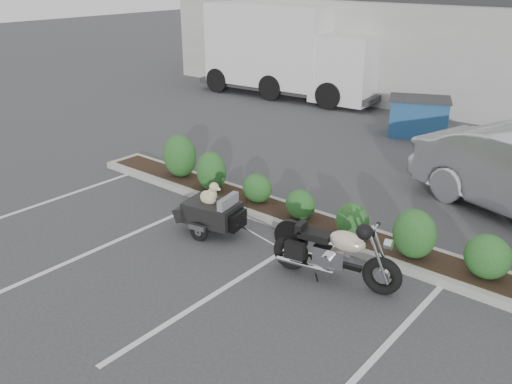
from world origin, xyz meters
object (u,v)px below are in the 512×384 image
Objects in this scene: dumpster at (418,117)px; delivery_truck at (292,53)px; motorcycle at (334,253)px; pet_trailer at (212,211)px.

delivery_truck reaches higher than dumpster.
pet_trailer is (-2.79, 0.02, -0.06)m from motorcycle.
dumpster reaches higher than pet_trailer.
delivery_truck is at bearing 118.38° from motorcycle.
dumpster is at bearing 77.53° from pet_trailer.
delivery_truck reaches higher than motorcycle.
motorcycle is 1.05× the size of dumpster.
motorcycle is at bearing -55.92° from delivery_truck.
motorcycle reaches higher than dumpster.
pet_trailer is at bearing -116.20° from dumpster.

